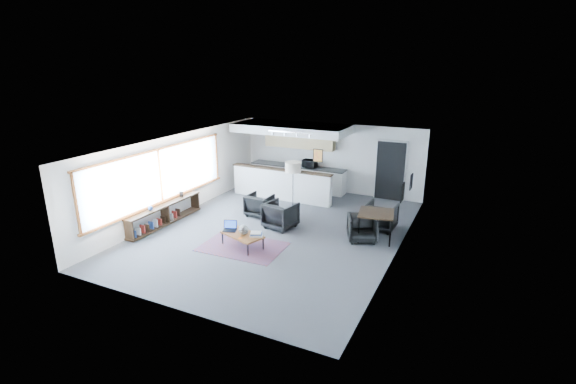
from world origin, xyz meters
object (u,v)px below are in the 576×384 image
at_px(armchair_left, 259,204).
at_px(armchair_right, 281,214).
at_px(dining_chair_far, 381,217).
at_px(laptop, 230,227).
at_px(microwave, 310,163).
at_px(book_stack, 256,234).
at_px(floor_lamp, 293,169).
at_px(dining_table, 376,215).
at_px(coffee_table, 242,235).
at_px(dining_chair_near, 362,229).
at_px(ceramic_pot, 244,230).

xyz_separation_m(armchair_left, armchair_right, (1.08, -0.62, 0.05)).
bearing_deg(dining_chair_far, armchair_left, 12.02).
xyz_separation_m(laptop, microwave, (0.05, 5.43, 0.65)).
bearing_deg(microwave, dining_chair_far, -36.47).
relative_size(book_stack, floor_lamp, 0.24).
bearing_deg(armchair_left, dining_table, 178.34).
bearing_deg(coffee_table, armchair_right, 98.53).
height_order(armchair_left, armchair_right, armchair_right).
height_order(floor_lamp, dining_table, floor_lamp).
xyz_separation_m(dining_chair_far, microwave, (-3.43, 2.65, 0.74)).
xyz_separation_m(laptop, armchair_right, (0.75, 1.58, -0.02)).
xyz_separation_m(armchair_left, dining_chair_near, (3.54, -0.49, -0.05)).
bearing_deg(floor_lamp, dining_chair_near, -22.52).
height_order(laptop, armchair_right, armchair_right).
height_order(laptop, dining_chair_far, dining_chair_far).
xyz_separation_m(ceramic_pot, microwave, (-0.44, 5.54, 0.60)).
bearing_deg(dining_table, armchair_left, 176.49).
distance_m(book_stack, dining_chair_near, 2.95).
bearing_deg(ceramic_pot, floor_lamp, 88.34).
height_order(dining_table, microwave, microwave).
distance_m(laptop, armchair_right, 1.75).
height_order(floor_lamp, microwave, floor_lamp).
height_order(armchair_right, dining_chair_far, armchair_right).
height_order(coffee_table, armchair_left, armchair_left).
distance_m(laptop, ceramic_pot, 0.51).
xyz_separation_m(laptop, armchair_left, (-0.33, 2.20, -0.06)).
bearing_deg(dining_chair_far, dining_table, 95.93).
height_order(armchair_right, dining_table, armchair_right).
height_order(ceramic_pot, armchair_left, armchair_left).
distance_m(ceramic_pot, book_stack, 0.36).
distance_m(coffee_table, armchair_left, 2.43).
height_order(ceramic_pot, dining_chair_near, dining_chair_near).
bearing_deg(dining_chair_near, dining_chair_far, 52.48).
xyz_separation_m(laptop, dining_chair_far, (3.49, 2.79, -0.08)).
height_order(laptop, armchair_left, armchair_left).
height_order(armchair_right, dining_chair_near, armchair_right).
xyz_separation_m(coffee_table, dining_chair_far, (3.03, 2.89, 0.02)).
height_order(laptop, dining_table, dining_table).
distance_m(book_stack, microwave, 5.57).
relative_size(ceramic_pot, book_stack, 0.64).
height_order(coffee_table, armchair_right, armchair_right).
bearing_deg(floor_lamp, ceramic_pot, -91.66).
relative_size(ceramic_pot, armchair_right, 0.30).
relative_size(coffee_table, microwave, 2.49).
bearing_deg(coffee_table, dining_chair_far, 62.24).
distance_m(laptop, floor_lamp, 3.05).
relative_size(armchair_right, dining_chair_near, 1.28).
bearing_deg(dining_chair_near, microwave, 106.93).
relative_size(book_stack, microwave, 0.79).
xyz_separation_m(dining_chair_near, microwave, (-3.16, 3.72, 0.77)).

